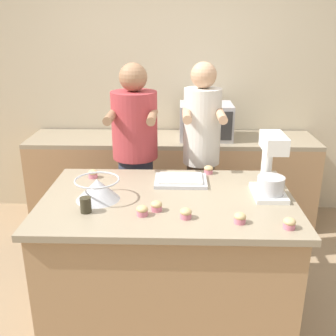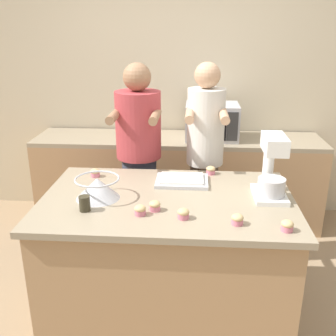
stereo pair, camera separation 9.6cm
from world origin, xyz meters
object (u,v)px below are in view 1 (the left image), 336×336
object	(u,v)px
cupcake_1	(142,211)
cupcake_2	(186,213)
person_left	(136,164)
drinking_glass	(86,205)
cupcake_5	(289,223)
microwave_oven	(206,121)
baking_tray	(181,180)
cupcake_4	(240,218)
person_right	(201,161)
stand_mixer	(271,169)
mixing_bowl	(98,189)
cupcake_0	(93,174)
cupcake_3	(208,170)
cupcake_6	(156,206)

from	to	relation	value
cupcake_1	cupcake_2	xyz separation A→B (m)	(0.25, -0.03, 0.00)
person_left	cupcake_1	size ratio (longest dim) A/B	24.80
drinking_glass	cupcake_5	world-z (taller)	drinking_glass
cupcake_1	cupcake_5	xyz separation A→B (m)	(0.80, -0.13, 0.00)
microwave_oven	cupcake_1	distance (m)	1.76
drinking_glass	cupcake_2	xyz separation A→B (m)	(0.58, -0.06, -0.02)
baking_tray	cupcake_5	bearing A→B (deg)	-47.72
cupcake_4	drinking_glass	bearing A→B (deg)	172.97
person_right	stand_mixer	bearing A→B (deg)	-59.17
person_right	drinking_glass	bearing A→B (deg)	-127.42
mixing_bowl	microwave_oven	distance (m)	1.67
baking_tray	microwave_oven	xyz separation A→B (m)	(0.24, 1.19, 0.14)
mixing_bowl	baking_tray	distance (m)	0.60
cupcake_0	cupcake_4	distance (m)	1.15
stand_mixer	mixing_bowl	size ratio (longest dim) A/B	1.44
microwave_oven	stand_mixer	bearing A→B (deg)	-77.10
cupcake_3	cupcake_5	bearing A→B (deg)	-65.44
cupcake_4	person_left	bearing A→B (deg)	123.28
cupcake_0	cupcake_2	xyz separation A→B (m)	(0.65, -0.61, 0.00)
baking_tray	cupcake_2	world-z (taller)	cupcake_2
cupcake_3	cupcake_4	bearing A→B (deg)	-81.12
stand_mixer	cupcake_4	size ratio (longest dim) A/B	6.05
cupcake_0	microwave_oven	bearing A→B (deg)	52.15
microwave_oven	cupcake_1	size ratio (longest dim) A/B	7.45
mixing_bowl	cupcake_1	size ratio (longest dim) A/B	4.19
stand_mixer	cupcake_1	world-z (taller)	stand_mixer
person_right	cupcake_3	distance (m)	0.28
cupcake_1	cupcake_2	bearing A→B (deg)	-6.31
stand_mixer	microwave_oven	size ratio (longest dim) A/B	0.81
mixing_bowl	cupcake_5	bearing A→B (deg)	-17.47
person_left	drinking_glass	bearing A→B (deg)	-101.39
stand_mixer	cupcake_5	bearing A→B (deg)	-87.60
stand_mixer	person_right	bearing A→B (deg)	120.83
baking_tray	cupcake_4	world-z (taller)	cupcake_4
microwave_oven	cupcake_0	world-z (taller)	microwave_oven
microwave_oven	cupcake_0	xyz separation A→B (m)	(-0.87, -1.12, -0.13)
cupcake_0	person_left	bearing A→B (deg)	55.97
cupcake_4	cupcake_6	world-z (taller)	same
person_left	stand_mixer	size ratio (longest dim) A/B	4.10
cupcake_6	cupcake_3	bearing A→B (deg)	61.05
stand_mixer	cupcake_0	bearing A→B (deg)	166.94
drinking_glass	cupcake_5	bearing A→B (deg)	-8.19
cupcake_4	cupcake_3	bearing A→B (deg)	98.88
cupcake_3	cupcake_6	xyz separation A→B (m)	(-0.35, -0.63, 0.00)
person_right	cupcake_3	world-z (taller)	person_right
cupcake_0	cupcake_3	bearing A→B (deg)	7.52
person_right	person_left	bearing A→B (deg)	179.85
cupcake_3	cupcake_1	bearing A→B (deg)	-121.64
cupcake_0	cupcake_5	xyz separation A→B (m)	(1.21, -0.71, 0.00)
mixing_bowl	cupcake_5	xyz separation A→B (m)	(1.10, -0.35, -0.04)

